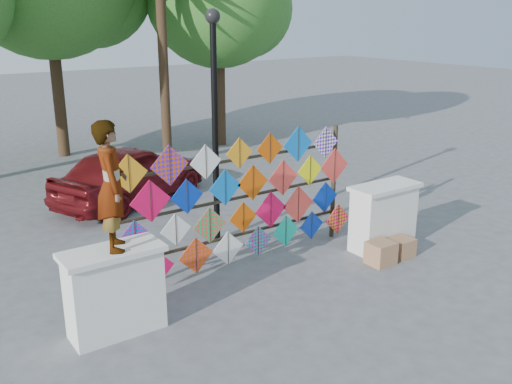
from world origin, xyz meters
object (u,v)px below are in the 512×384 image
Objects in this scene: kite_rack at (243,200)px; vendor_woman at (112,186)px; sedan at (130,173)px; lamppost at (215,107)px.

vendor_woman is (-2.72, -0.93, 0.95)m from kite_rack.
kite_rack is 2.77× the size of vendor_woman.
vendor_woman is 6.25m from sedan.
sedan is at bearing 92.50° from kite_rack.
sedan is 3.90m from lamppost.
kite_rack is at bearing -51.87° from vendor_woman.
kite_rack is 1.21× the size of sedan.
kite_rack is at bearing -99.34° from lamppost.
lamppost is (2.93, 2.20, 0.52)m from vendor_woman.
kite_rack reaches higher than sedan.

